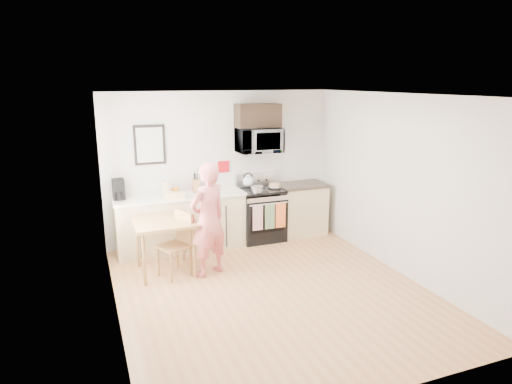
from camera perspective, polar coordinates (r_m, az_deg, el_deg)
name	(u,v)px	position (r m, az deg, el deg)	size (l,w,h in m)	color
floor	(272,290)	(6.33, 1.96, -12.20)	(4.60, 4.60, 0.00)	#AB6D42
back_wall	(221,167)	(7.99, -4.45, 3.16)	(4.00, 0.04, 2.60)	beige
front_wall	(381,263)	(3.97, 15.39, -8.55)	(4.00, 0.04, 2.60)	beige
left_wall	(110,214)	(5.43, -17.73, -2.63)	(0.04, 4.60, 2.60)	beige
right_wall	(400,185)	(6.89, 17.54, 0.82)	(0.04, 4.60, 2.60)	beige
ceiling	(273,95)	(5.69, 2.18, 12.04)	(4.00, 4.60, 0.04)	white
window	(107,178)	(6.15, -18.08, 1.64)	(0.06, 1.40, 1.50)	silver
cabinet_left	(181,223)	(7.73, -9.38, -3.87)	(2.10, 0.60, 0.90)	#CCB182
countertop_left	(180,196)	(7.60, -9.52, -0.49)	(2.14, 0.64, 0.04)	#EDE6CC
cabinet_right	(301,210)	(8.43, 5.60, -2.23)	(0.84, 0.60, 0.90)	#CCB182
countertop_right	(301,185)	(8.32, 5.68, 0.88)	(0.88, 0.64, 0.04)	black
range	(261,215)	(8.10, 0.61, -2.94)	(0.76, 0.70, 1.16)	black
microwave	(259,140)	(7.91, 0.35, 6.47)	(0.76, 0.51, 0.42)	silver
upper_cabinet	(258,116)	(7.91, 0.23, 9.53)	(0.76, 0.35, 0.40)	black
wall_art	(150,145)	(7.64, -13.15, 5.76)	(0.50, 0.04, 0.65)	black
wall_trivet	(224,167)	(7.99, -4.08, 3.17)	(0.20, 0.02, 0.20)	#AB0E14
person	(208,220)	(6.57, -6.01, -3.45)	(0.61, 0.40, 1.67)	#B3313D
dining_table	(164,226)	(6.76, -11.43, -4.24)	(0.86, 0.86, 0.80)	brown
chair	(181,234)	(6.71, -9.33, -5.24)	(0.55, 0.53, 0.94)	brown
knife_block	(196,186)	(7.69, -7.49, 0.76)	(0.10, 0.14, 0.22)	brown
utensil_crock	(195,182)	(7.82, -7.57, 1.23)	(0.12, 0.12, 0.36)	#AB0E14
fruit_bowl	(175,191)	(7.72, -10.11, 0.16)	(0.27, 0.27, 0.09)	white
milk_carton	(165,188)	(7.56, -11.29, 0.50)	(0.10, 0.10, 0.25)	tan
coffee_maker	(119,190)	(7.50, -16.80, 0.26)	(0.18, 0.27, 0.32)	black
bread_bag	(175,195)	(7.35, -10.11, -0.42)	(0.29, 0.14, 0.11)	#D2B96E
cake	(275,186)	(8.03, 2.38, 0.80)	(0.26, 0.26, 0.08)	black
kettle	(248,181)	(8.10, -0.98, 1.43)	(0.20, 0.20, 0.26)	white
pot	(257,189)	(7.73, 0.15, 0.37)	(0.20, 0.33, 0.10)	silver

